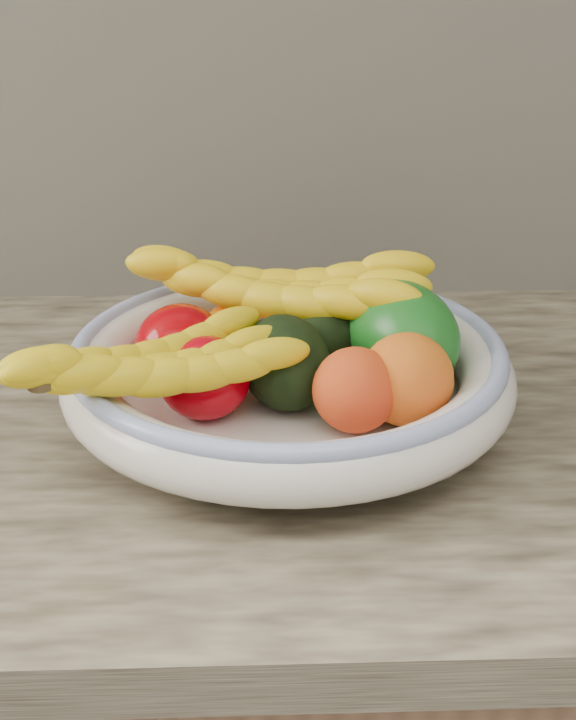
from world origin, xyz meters
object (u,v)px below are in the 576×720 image
Objects in this scene: banana_bunch_front at (153,374)px; banana_bunch_back at (275,297)px; fruit_bowl at (288,372)px; green_mango at (401,334)px.

banana_bunch_back is at bearing 27.65° from banana_bunch_front.
fruit_bowl is 1.55× the size of banana_bunch_front.
banana_bunch_back is (-0.11, 0.06, 0.01)m from green_mango.
fruit_bowl is at bearing -67.81° from banana_bunch_back.
banana_bunch_front is (-0.21, -0.09, 0.01)m from green_mango.
fruit_bowl is 1.30× the size of banana_bunch_back.
green_mango is 0.22m from banana_bunch_front.
banana_bunch_back reaches higher than fruit_bowl.
banana_bunch_back is 0.18m from banana_bunch_front.
green_mango is 0.13m from banana_bunch_back.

